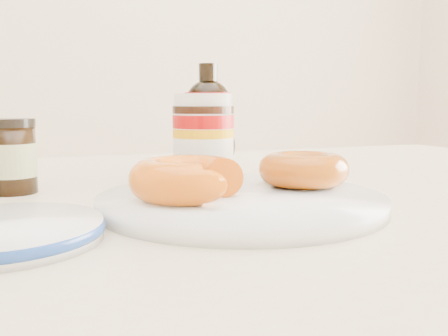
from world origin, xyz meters
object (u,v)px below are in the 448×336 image
object	(u,v)px
dining_table	(220,254)
blue_rim_saucer	(0,231)
nutella_jar	(203,134)
dark_jar	(12,157)
donut_whole	(303,169)
syrup_bottle	(208,119)
donut_bitten	(187,179)
plate	(241,201)

from	to	relation	value
dining_table	blue_rim_saucer	distance (m)	0.30
nutella_jar	dark_jar	size ratio (longest dim) A/B	1.35
dining_table	blue_rim_saucer	world-z (taller)	blue_rim_saucer
donut_whole	nutella_jar	size ratio (longest dim) A/B	0.85
syrup_bottle	donut_whole	bearing A→B (deg)	-81.82
donut_whole	dark_jar	xyz separation A→B (m)	(-0.31, 0.14, 0.01)
syrup_bottle	dining_table	bearing A→B (deg)	-103.39
donut_whole	nutella_jar	xyz separation A→B (m)	(-0.07, 0.16, 0.03)
dining_table	dark_jar	size ratio (longest dim) A/B	15.89
donut_bitten	blue_rim_saucer	xyz separation A→B (m)	(-0.16, -0.05, -0.03)
donut_whole	syrup_bottle	world-z (taller)	syrup_bottle
nutella_jar	dark_jar	world-z (taller)	nutella_jar
plate	syrup_bottle	xyz separation A→B (m)	(0.05, 0.26, 0.07)
donut_bitten	syrup_bottle	xyz separation A→B (m)	(0.11, 0.27, 0.05)
dining_table	dark_jar	bearing A→B (deg)	165.76
dining_table	donut_bitten	world-z (taller)	donut_bitten
syrup_bottle	blue_rim_saucer	xyz separation A→B (m)	(-0.28, -0.32, -0.07)
plate	nutella_jar	size ratio (longest dim) A/B	2.45
dining_table	nutella_jar	size ratio (longest dim) A/B	11.80
nutella_jar	syrup_bottle	world-z (taller)	syrup_bottle
donut_bitten	syrup_bottle	size ratio (longest dim) A/B	0.68
dining_table	syrup_bottle	size ratio (longest dim) A/B	8.49
donut_bitten	syrup_bottle	world-z (taller)	syrup_bottle
donut_bitten	nutella_jar	xyz separation A→B (m)	(0.08, 0.19, 0.03)
plate	blue_rim_saucer	bearing A→B (deg)	-166.60
donut_whole	blue_rim_saucer	world-z (taller)	donut_whole
dining_table	donut_whole	size ratio (longest dim) A/B	13.87
donut_whole	nutella_jar	world-z (taller)	nutella_jar
plate	syrup_bottle	world-z (taller)	syrup_bottle
nutella_jar	syrup_bottle	bearing A→B (deg)	66.54
plate	nutella_jar	distance (m)	0.20
donut_bitten	nutella_jar	bearing A→B (deg)	75.47
donut_bitten	donut_whole	size ratio (longest dim) A/B	1.11
dark_jar	blue_rim_saucer	world-z (taller)	dark_jar
plate	donut_bitten	xyz separation A→B (m)	(-0.06, -0.00, 0.03)
plate	dark_jar	bearing A→B (deg)	142.10
blue_rim_saucer	donut_whole	bearing A→B (deg)	14.81
dining_table	dark_jar	xyz separation A→B (m)	(-0.24, 0.06, 0.13)
plate	nutella_jar	world-z (taller)	nutella_jar
dining_table	syrup_bottle	distance (m)	0.23
syrup_bottle	blue_rim_saucer	world-z (taller)	syrup_bottle
blue_rim_saucer	nutella_jar	bearing A→B (deg)	45.01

